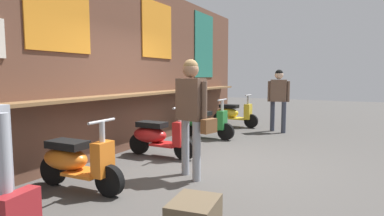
{
  "coord_description": "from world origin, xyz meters",
  "views": [
    {
      "loc": [
        -4.92,
        -2.22,
        1.52
      ],
      "look_at": [
        1.74,
        1.25,
        0.75
      ],
      "focal_mm": 29.9,
      "sensor_mm": 36.0,
      "label": 1
    }
  ],
  "objects_px": {
    "scooter_yellow": "(233,113)",
    "scooter_red": "(157,136)",
    "shopper_with_handbag": "(192,106)",
    "merchandise_crate": "(194,215)",
    "shopper_passing": "(279,94)",
    "scooter_orange": "(75,161)",
    "scooter_green": "(204,122)"
  },
  "relations": [
    {
      "from": "scooter_yellow",
      "to": "scooter_red",
      "type": "bearing_deg",
      "value": -87.55
    },
    {
      "from": "shopper_with_handbag",
      "to": "merchandise_crate",
      "type": "distance_m",
      "value": 1.88
    },
    {
      "from": "merchandise_crate",
      "to": "shopper_passing",
      "type": "bearing_deg",
      "value": 4.93
    },
    {
      "from": "scooter_yellow",
      "to": "shopper_with_handbag",
      "type": "relative_size",
      "value": 0.8
    },
    {
      "from": "scooter_orange",
      "to": "merchandise_crate",
      "type": "bearing_deg",
      "value": -10.04
    },
    {
      "from": "scooter_orange",
      "to": "scooter_green",
      "type": "xyz_separation_m",
      "value": [
        4.0,
        -0.0,
        0.0
      ]
    },
    {
      "from": "scooter_green",
      "to": "merchandise_crate",
      "type": "bearing_deg",
      "value": -63.91
    },
    {
      "from": "scooter_red",
      "to": "shopper_with_handbag",
      "type": "distance_m",
      "value": 1.57
    },
    {
      "from": "scooter_red",
      "to": "scooter_yellow",
      "type": "relative_size",
      "value": 1.0
    },
    {
      "from": "scooter_red",
      "to": "shopper_passing",
      "type": "bearing_deg",
      "value": 68.46
    },
    {
      "from": "scooter_green",
      "to": "scooter_yellow",
      "type": "relative_size",
      "value": 1.0
    },
    {
      "from": "scooter_red",
      "to": "scooter_yellow",
      "type": "bearing_deg",
      "value": 89.43
    },
    {
      "from": "shopper_passing",
      "to": "shopper_with_handbag",
      "type": "bearing_deg",
      "value": 168.91
    },
    {
      "from": "shopper_passing",
      "to": "merchandise_crate",
      "type": "distance_m",
      "value": 6.03
    },
    {
      "from": "scooter_orange",
      "to": "scooter_yellow",
      "type": "relative_size",
      "value": 1.0
    },
    {
      "from": "scooter_red",
      "to": "shopper_passing",
      "type": "distance_m",
      "value": 4.01
    },
    {
      "from": "scooter_orange",
      "to": "shopper_with_handbag",
      "type": "xyz_separation_m",
      "value": [
        1.16,
        -1.15,
        0.69
      ]
    },
    {
      "from": "scooter_orange",
      "to": "shopper_passing",
      "type": "height_order",
      "value": "shopper_passing"
    },
    {
      "from": "scooter_red",
      "to": "scooter_green",
      "type": "xyz_separation_m",
      "value": [
        2.03,
        -0.0,
        0.0
      ]
    },
    {
      "from": "shopper_passing",
      "to": "merchandise_crate",
      "type": "bearing_deg",
      "value": 177.25
    },
    {
      "from": "scooter_green",
      "to": "scooter_orange",
      "type": "bearing_deg",
      "value": -88.14
    },
    {
      "from": "scooter_orange",
      "to": "merchandise_crate",
      "type": "xyz_separation_m",
      "value": [
        -0.28,
        -1.93,
        -0.23
      ]
    },
    {
      "from": "scooter_orange",
      "to": "shopper_passing",
      "type": "bearing_deg",
      "value": 74.27
    },
    {
      "from": "shopper_passing",
      "to": "merchandise_crate",
      "type": "xyz_separation_m",
      "value": [
        -5.95,
        -0.51,
        -0.88
      ]
    },
    {
      "from": "scooter_green",
      "to": "shopper_with_handbag",
      "type": "xyz_separation_m",
      "value": [
        -2.85,
        -1.15,
        0.69
      ]
    },
    {
      "from": "scooter_orange",
      "to": "shopper_passing",
      "type": "relative_size",
      "value": 0.84
    },
    {
      "from": "shopper_passing",
      "to": "scooter_red",
      "type": "bearing_deg",
      "value": 151.35
    },
    {
      "from": "scooter_green",
      "to": "shopper_with_handbag",
      "type": "relative_size",
      "value": 0.8
    },
    {
      "from": "scooter_orange",
      "to": "merchandise_crate",
      "type": "height_order",
      "value": "scooter_orange"
    },
    {
      "from": "shopper_with_handbag",
      "to": "scooter_green",
      "type": "bearing_deg",
      "value": 35.82
    },
    {
      "from": "scooter_red",
      "to": "scooter_orange",
      "type": "bearing_deg",
      "value": -90.56
    },
    {
      "from": "scooter_red",
      "to": "scooter_yellow",
      "type": "height_order",
      "value": "same"
    }
  ]
}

